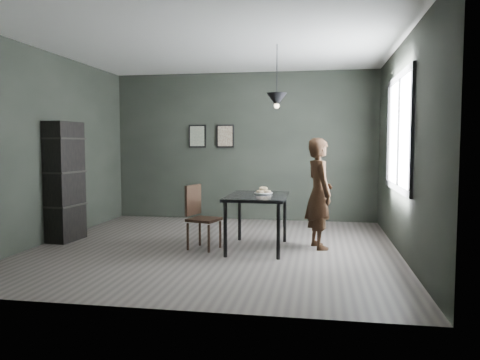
% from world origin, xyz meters
% --- Properties ---
extents(ground, '(5.00, 5.00, 0.00)m').
position_xyz_m(ground, '(0.00, 0.00, 0.00)').
color(ground, '#3B3733').
rests_on(ground, ground).
extents(back_wall, '(5.00, 0.10, 2.80)m').
position_xyz_m(back_wall, '(0.00, 2.50, 1.40)').
color(back_wall, black).
rests_on(back_wall, ground).
extents(ceiling, '(5.00, 5.00, 0.02)m').
position_xyz_m(ceiling, '(0.00, 0.00, 2.80)').
color(ceiling, silver).
rests_on(ceiling, ground).
extents(window_assembly, '(0.04, 1.96, 1.56)m').
position_xyz_m(window_assembly, '(2.47, 0.20, 1.60)').
color(window_assembly, white).
rests_on(window_assembly, ground).
extents(cafe_table, '(0.80, 1.20, 0.75)m').
position_xyz_m(cafe_table, '(0.60, 0.00, 0.67)').
color(cafe_table, black).
rests_on(cafe_table, ground).
extents(white_plate, '(0.23, 0.23, 0.01)m').
position_xyz_m(white_plate, '(0.67, 0.14, 0.76)').
color(white_plate, white).
rests_on(white_plate, cafe_table).
extents(donut_pile, '(0.21, 0.21, 0.09)m').
position_xyz_m(donut_pile, '(0.67, 0.14, 0.79)').
color(donut_pile, beige).
rests_on(donut_pile, white_plate).
extents(woman, '(0.54, 0.65, 1.53)m').
position_xyz_m(woman, '(1.44, 0.21, 0.77)').
color(woman, black).
rests_on(woman, ground).
extents(wood_chair, '(0.47, 0.47, 0.88)m').
position_xyz_m(wood_chair, '(-0.20, -0.10, 0.50)').
color(wood_chair, black).
rests_on(wood_chair, ground).
extents(shelf_unit, '(0.39, 0.62, 1.78)m').
position_xyz_m(shelf_unit, '(-2.32, 0.09, 0.89)').
color(shelf_unit, black).
rests_on(shelf_unit, ground).
extents(pendant_lamp, '(0.28, 0.28, 0.86)m').
position_xyz_m(pendant_lamp, '(0.85, 0.10, 2.05)').
color(pendant_lamp, black).
rests_on(pendant_lamp, ground).
extents(framed_print_left, '(0.34, 0.04, 0.44)m').
position_xyz_m(framed_print_left, '(-0.90, 2.47, 1.60)').
color(framed_print_left, black).
rests_on(framed_print_left, ground).
extents(framed_print_right, '(0.34, 0.04, 0.44)m').
position_xyz_m(framed_print_right, '(-0.35, 2.47, 1.60)').
color(framed_print_right, black).
rests_on(framed_print_right, ground).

